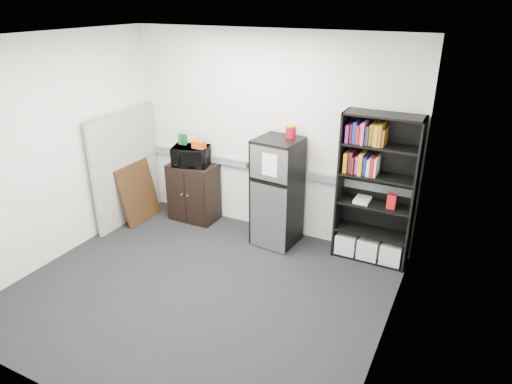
% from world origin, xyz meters
% --- Properties ---
extents(floor, '(4.00, 4.00, 0.00)m').
position_xyz_m(floor, '(0.00, 0.00, 0.00)').
color(floor, black).
rests_on(floor, ground).
extents(wall_back, '(4.00, 0.02, 2.70)m').
position_xyz_m(wall_back, '(0.00, 1.75, 1.35)').
color(wall_back, white).
rests_on(wall_back, floor).
extents(wall_right, '(0.02, 3.50, 2.70)m').
position_xyz_m(wall_right, '(2.00, 0.00, 1.35)').
color(wall_right, white).
rests_on(wall_right, floor).
extents(wall_left, '(0.02, 3.50, 2.70)m').
position_xyz_m(wall_left, '(-2.00, 0.00, 1.35)').
color(wall_left, white).
rests_on(wall_left, floor).
extents(ceiling, '(4.00, 3.50, 0.02)m').
position_xyz_m(ceiling, '(0.00, 0.00, 2.70)').
color(ceiling, white).
rests_on(ceiling, wall_back).
extents(electrical_raceway, '(3.92, 0.05, 0.10)m').
position_xyz_m(electrical_raceway, '(0.00, 1.72, 0.90)').
color(electrical_raceway, gray).
rests_on(electrical_raceway, wall_back).
extents(wall_note, '(0.14, 0.00, 0.10)m').
position_xyz_m(wall_note, '(-0.35, 1.74, 1.55)').
color(wall_note, white).
rests_on(wall_note, wall_back).
extents(bookshelf, '(0.90, 0.34, 1.85)m').
position_xyz_m(bookshelf, '(1.53, 1.57, 0.91)').
color(bookshelf, black).
rests_on(bookshelf, floor).
extents(cubicle_partition, '(0.06, 1.30, 1.62)m').
position_xyz_m(cubicle_partition, '(-1.90, 1.08, 0.81)').
color(cubicle_partition, '#A39D91').
rests_on(cubicle_partition, floor).
extents(cabinet, '(0.68, 0.45, 0.85)m').
position_xyz_m(cabinet, '(-1.06, 1.50, 0.42)').
color(cabinet, black).
rests_on(cabinet, floor).
extents(microwave, '(0.58, 0.47, 0.28)m').
position_xyz_m(microwave, '(-1.06, 1.48, 0.98)').
color(microwave, black).
rests_on(microwave, cabinet).
extents(snack_box_a, '(0.08, 0.06, 0.15)m').
position_xyz_m(snack_box_a, '(-1.23, 1.52, 1.20)').
color(snack_box_a, '#1E5A19').
rests_on(snack_box_a, microwave).
extents(snack_box_b, '(0.08, 0.07, 0.15)m').
position_xyz_m(snack_box_b, '(-1.18, 1.52, 1.20)').
color(snack_box_b, '#0D3A27').
rests_on(snack_box_b, microwave).
extents(snack_box_c, '(0.08, 0.07, 0.14)m').
position_xyz_m(snack_box_c, '(-1.02, 1.52, 1.19)').
color(snack_box_c, yellow).
rests_on(snack_box_c, microwave).
extents(snack_bag, '(0.18, 0.10, 0.10)m').
position_xyz_m(snack_bag, '(-0.90, 1.47, 1.17)').
color(snack_bag, '#BA3F12').
rests_on(snack_bag, microwave).
extents(refrigerator, '(0.59, 0.61, 1.43)m').
position_xyz_m(refrigerator, '(0.30, 1.42, 0.72)').
color(refrigerator, black).
rests_on(refrigerator, floor).
extents(coffee_can, '(0.13, 0.13, 0.18)m').
position_xyz_m(coffee_can, '(0.42, 1.55, 1.52)').
color(coffee_can, '#AB0716').
rests_on(coffee_can, refrigerator).
extents(framed_poster, '(0.22, 0.67, 0.85)m').
position_xyz_m(framed_poster, '(-1.77, 1.12, 0.43)').
color(framed_poster, black).
rests_on(framed_poster, floor).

